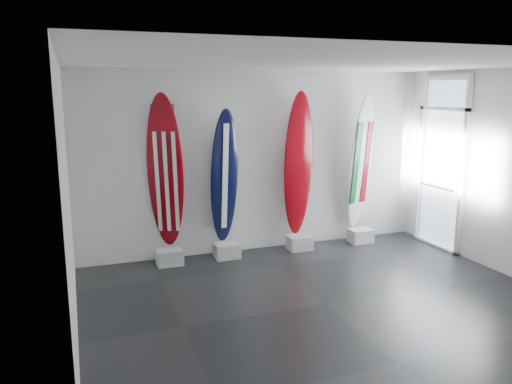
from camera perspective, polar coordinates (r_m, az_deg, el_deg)
name	(u,v)px	position (r m, az deg, el deg)	size (l,w,h in m)	color
floor	(326,304)	(6.70, 7.88, -12.36)	(6.00, 6.00, 0.00)	black
ceiling	(333,62)	(6.14, 8.67, 14.19)	(6.00, 6.00, 0.00)	white
wall_back	(258,162)	(8.50, 0.26, 3.39)	(6.00, 6.00, 0.00)	white
wall_front	(485,248)	(4.28, 24.33, -5.78)	(6.00, 6.00, 0.00)	white
wall_left	(68,209)	(5.52, -20.35, -1.76)	(5.00, 5.00, 0.00)	white
display_block_usa	(170,257)	(8.11, -9.68, -7.22)	(0.40, 0.30, 0.24)	silver
surfboard_usa	(165,172)	(7.88, -10.14, 2.19)	(0.55, 0.08, 2.44)	maroon
display_block_navy	(227,251)	(8.31, -3.28, -6.60)	(0.40, 0.30, 0.24)	silver
surfboard_navy	(224,177)	(8.12, -3.58, 1.72)	(0.49, 0.08, 2.17)	black
display_block_swiss	(299,243)	(8.75, 4.90, -5.68)	(0.40, 0.30, 0.24)	silver
surfboard_swiss	(298,164)	(8.55, 4.77, 3.11)	(0.55, 0.08, 2.44)	maroon
display_block_italy	(360,236)	(9.31, 11.64, -4.83)	(0.40, 0.30, 0.24)	silver
surfboard_italy	(360,163)	(9.12, 11.65, 3.23)	(0.54, 0.08, 2.38)	white
wall_outlet	(111,243)	(8.23, -15.99, -5.55)	(0.09, 0.02, 0.13)	silver
glass_door	(441,165)	(9.20, 20.08, 2.83)	(0.12, 1.16, 2.85)	white
balcony	(497,212)	(10.26, 25.43, -2.02)	(2.80, 2.20, 1.20)	slate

